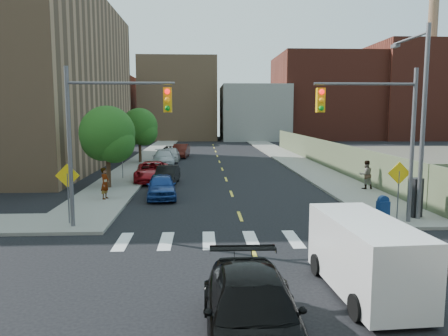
{
  "coord_description": "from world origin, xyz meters",
  "views": [
    {
      "loc": [
        -1.89,
        -12.89,
        5.07
      ],
      "look_at": [
        -0.62,
        11.16,
        2.0
      ],
      "focal_mm": 35.0,
      "sensor_mm": 36.0,
      "label": 1
    }
  ],
  "objects": [
    {
      "name": "bg_bldg_fareast",
      "position": [
        38.0,
        70.0,
        9.0
      ],
      "size": [
        14.0,
        16.0,
        18.0
      ],
      "primitive_type": "cube",
      "color": "#592319",
      "rests_on": "ground"
    },
    {
      "name": "bg_bldg_center",
      "position": [
        8.0,
        70.0,
        5.0
      ],
      "size": [
        12.0,
        16.0,
        10.0
      ],
      "primitive_type": "cube",
      "color": "gray",
      "rests_on": "ground"
    },
    {
      "name": "warn_sign_midwest",
      "position": [
        -7.8,
        20.0,
        1.99
      ],
      "size": [
        1.06,
        0.06,
        2.83
      ],
      "color": "#59595E",
      "rests_on": "ground"
    },
    {
      "name": "signal_ne",
      "position": [
        5.98,
        6.0,
        4.53
      ],
      "size": [
        4.59,
        0.3,
        7.0
      ],
      "color": "#59595E",
      "rests_on": "ground"
    },
    {
      "name": "sidewalk_nw",
      "position": [
        -7.75,
        41.5,
        0.07
      ],
      "size": [
        3.5,
        73.0,
        0.15
      ],
      "primitive_type": "cube",
      "color": "gray",
      "rests_on": "ground"
    },
    {
      "name": "tree_west_near",
      "position": [
        -8.0,
        16.05,
        3.48
      ],
      "size": [
        3.66,
        3.64,
        5.52
      ],
      "color": "#332114",
      "rests_on": "ground"
    },
    {
      "name": "parked_car_silver",
      "position": [
        -5.5,
        28.89,
        0.74
      ],
      "size": [
        2.41,
        5.22,
        1.48
      ],
      "primitive_type": "imported",
      "rotation": [
        0.0,
        0.0,
        0.07
      ],
      "color": "#ADB1B5",
      "rests_on": "ground"
    },
    {
      "name": "cargo_van",
      "position": [
        2.67,
        -1.18,
        1.12
      ],
      "size": [
        2.16,
        4.76,
        2.13
      ],
      "rotation": [
        0.0,
        0.0,
        0.06
      ],
      "color": "white",
      "rests_on": "ground"
    },
    {
      "name": "pedestrian_east",
      "position": [
        8.76,
        14.51,
        1.08
      ],
      "size": [
        0.99,
        0.83,
        1.85
      ],
      "primitive_type": "imported",
      "rotation": [
        0.0,
        0.0,
        3.29
      ],
      "color": "gray",
      "rests_on": "sidewalk_ne"
    },
    {
      "name": "parked_car_red",
      "position": [
        -5.5,
        19.27,
        0.73
      ],
      "size": [
        2.74,
        5.41,
        1.47
      ],
      "primitive_type": "imported",
      "rotation": [
        0.0,
        0.0,
        0.06
      ],
      "color": "#A11018",
      "rests_on": "ground"
    },
    {
      "name": "fence_north",
      "position": [
        9.6,
        28.0,
        1.25
      ],
      "size": [
        0.12,
        44.0,
        2.5
      ],
      "primitive_type": "cube",
      "color": "#69714F",
      "rests_on": "ground"
    },
    {
      "name": "parked_car_blue",
      "position": [
        -4.27,
        12.86,
        0.72
      ],
      "size": [
        2.07,
        4.34,
        1.43
      ],
      "primitive_type": "imported",
      "rotation": [
        0.0,
        0.0,
        0.09
      ],
      "color": "navy",
      "rests_on": "ground"
    },
    {
      "name": "bg_bldg_west",
      "position": [
        -22.0,
        70.0,
        6.0
      ],
      "size": [
        14.0,
        18.0,
        12.0
      ],
      "primitive_type": "cube",
      "color": "#592319",
      "rests_on": "ground"
    },
    {
      "name": "bg_bldg_midwest",
      "position": [
        -6.0,
        72.0,
        7.5
      ],
      "size": [
        14.0,
        16.0,
        15.0
      ],
      "primitive_type": "cube",
      "color": "#8C6B4C",
      "rests_on": "ground"
    },
    {
      "name": "black_sedan",
      "position": [
        -0.8,
        -3.94,
        0.76
      ],
      "size": [
        2.18,
        5.28,
        1.53
      ],
      "primitive_type": "imported",
      "rotation": [
        0.0,
        0.0,
        -0.01
      ],
      "color": "black",
      "rests_on": "ground"
    },
    {
      "name": "warn_sign_nw",
      "position": [
        -7.8,
        6.5,
        1.99
      ],
      "size": [
        1.06,
        0.06,
        2.83
      ],
      "color": "#59595E",
      "rests_on": "ground"
    },
    {
      "name": "smokestack",
      "position": [
        42.0,
        70.0,
        14.0
      ],
      "size": [
        1.8,
        1.8,
        28.0
      ],
      "primitive_type": "cylinder",
      "color": "#8C6B4C",
      "rests_on": "ground"
    },
    {
      "name": "tree_west_far",
      "position": [
        -8.0,
        31.05,
        3.48
      ],
      "size": [
        3.66,
        3.64,
        5.52
      ],
      "color": "#332114",
      "rests_on": "ground"
    },
    {
      "name": "pedestrian_west",
      "position": [
        -7.39,
        12.03,
        1.05
      ],
      "size": [
        0.57,
        0.74,
        1.8
      ],
      "primitive_type": "imported",
      "rotation": [
        0.0,
        0.0,
        1.34
      ],
      "color": "gray",
      "rests_on": "sidewalk_nw"
    },
    {
      "name": "signal_nw",
      "position": [
        -5.98,
        6.0,
        4.53
      ],
      "size": [
        4.59,
        0.3,
        7.0
      ],
      "color": "#59595E",
      "rests_on": "ground"
    },
    {
      "name": "sidewalk_ne",
      "position": [
        7.75,
        41.5,
        0.07
      ],
      "size": [
        3.5,
        73.0,
        0.15
      ],
      "primitive_type": "cube",
      "color": "gray",
      "rests_on": "ground"
    },
    {
      "name": "streetlight_ne",
      "position": [
        8.2,
        6.9,
        5.22
      ],
      "size": [
        0.25,
        3.7,
        9.0
      ],
      "color": "#59595E",
      "rests_on": "ground"
    },
    {
      "name": "ground",
      "position": [
        0.0,
        0.0,
        0.0
      ],
      "size": [
        160.0,
        160.0,
        0.0
      ],
      "primitive_type": "plane",
      "color": "black",
      "rests_on": "ground"
    },
    {
      "name": "parked_car_black",
      "position": [
        -4.33,
        18.03,
        0.65
      ],
      "size": [
        1.73,
        4.06,
        1.3
      ],
      "primitive_type": "imported",
      "rotation": [
        0.0,
        0.0,
        -0.09
      ],
      "color": "black",
      "rests_on": "ground"
    },
    {
      "name": "mailbox",
      "position": [
        6.3,
        6.0,
        0.74
      ],
      "size": [
        0.55,
        0.45,
        1.21
      ],
      "rotation": [
        0.0,
        0.0,
        0.16
      ],
      "color": "navy",
      "rests_on": "sidewalk_ne"
    },
    {
      "name": "parked_car_white",
      "position": [
        -5.04,
        32.23,
        0.76
      ],
      "size": [
        1.8,
        4.46,
        1.52
      ],
      "primitive_type": "imported",
      "rotation": [
        0.0,
        0.0,
        0.0
      ],
      "color": "#BDBDBD",
      "rests_on": "ground"
    },
    {
      "name": "parked_car_grey",
      "position": [
        -5.5,
        37.53,
        0.62
      ],
      "size": [
        2.29,
        4.54,
        1.23
      ],
      "primitive_type": "imported",
      "rotation": [
        0.0,
        0.0,
        -0.06
      ],
      "color": "black",
      "rests_on": "ground"
    },
    {
      "name": "bg_bldg_east",
      "position": [
        22.0,
        72.0,
        8.0
      ],
      "size": [
        18.0,
        18.0,
        16.0
      ],
      "primitive_type": "cube",
      "color": "#592319",
      "rests_on": "ground"
    },
    {
      "name": "payphone",
      "position": [
        8.22,
        6.9,
        1.07
      ],
      "size": [
        0.67,
        0.61,
        1.85
      ],
      "primitive_type": "cube",
      "rotation": [
        0.0,
        0.0,
        0.34
      ],
      "color": "black",
      "rests_on": "sidewalk_ne"
    },
    {
      "name": "parked_car_maroon",
      "position": [
        -4.2,
        36.47,
        0.76
      ],
      "size": [
        2.0,
        4.73,
        1.52
      ],
      "primitive_type": "imported",
      "rotation": [
        0.0,
        0.0,
        -0.09
      ],
      "color": "#3C110C",
      "rests_on": "ground"
    },
    {
      "name": "warn_sign_ne",
      "position": [
        7.2,
        6.5,
        1.99
      ],
      "size": [
        1.06,
        0.06,
        2.83
      ],
      "color": "#59595E",
      "rests_on": "ground"
    }
  ]
}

